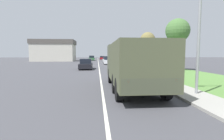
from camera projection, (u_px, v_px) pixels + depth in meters
ground_plane at (99, 64)px, 37.59m from camera, size 180.00×180.00×0.00m
lane_centre_stripe at (99, 64)px, 37.59m from camera, size 0.12×120.00×0.00m
sidewalk_right at (119, 64)px, 37.96m from camera, size 1.80×120.00×0.12m
grass_strip_right at (139, 64)px, 38.33m from camera, size 7.00×120.00×0.02m
military_truck at (132, 63)px, 10.32m from camera, size 2.50×7.67×2.79m
car_nearest_ahead at (86, 64)px, 25.01m from camera, size 1.79×4.43×1.49m
car_second_ahead at (108, 61)px, 37.60m from camera, size 1.76×4.60×1.71m
car_third_ahead at (106, 60)px, 46.73m from camera, size 1.86×4.72×1.65m
car_fourth_ahead at (92, 58)px, 60.30m from camera, size 1.91×4.11×1.70m
car_farthest_ahead at (102, 58)px, 72.62m from camera, size 1.89×4.05×1.46m
lamp_post at (196, 12)px, 8.52m from camera, size 1.69×0.24×6.74m
tree_mid_right at (178, 31)px, 22.23m from camera, size 3.03×3.03×6.63m
tree_far_right at (148, 40)px, 37.24m from camera, size 3.18×3.18×6.82m
building_distant at (54, 51)px, 55.19m from camera, size 12.97×8.84×6.60m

